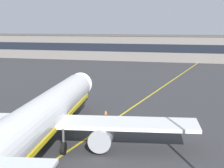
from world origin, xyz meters
TOP-DOWN VIEW (x-y plane):
  - taxiway_centreline at (0.00, 30.00)m, footprint 14.44×179.47m
  - airliner_foreground at (-4.25, 13.43)m, footprint 32.35×41.34m
  - safety_cone_by_nose_gear at (-2.33, 29.42)m, footprint 0.44×0.44m
  - terminal_building at (7.78, 113.71)m, footprint 170.31×12.40m

SIDE VIEW (x-z plane):
  - taxiway_centreline at x=0.00m, z-range 0.00..0.01m
  - safety_cone_by_nose_gear at x=-2.33m, z-range -0.02..0.53m
  - airliner_foreground at x=-4.25m, z-range -2.46..9.19m
  - terminal_building at x=7.78m, z-range 0.01..9.22m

